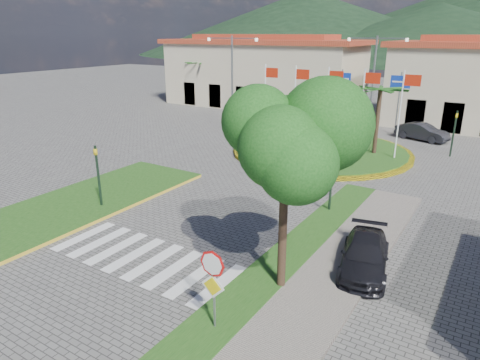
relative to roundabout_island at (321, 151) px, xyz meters
The scene contains 22 objects.
ground 22.00m from the roundabout_island, 90.01° to the right, with size 160.00×160.00×0.00m, color #5F5C5A.
sidewalk_right 20.88m from the roundabout_island, 73.31° to the right, with size 4.00×28.00×0.15m, color gray.
verge_right 20.57m from the roundabout_island, 76.52° to the right, with size 1.60×28.00×0.18m, color #1A4A15.
median_left 17.27m from the roundabout_island, 112.12° to the right, with size 5.00×14.00×0.18m, color #1A4A15.
crosswalk 18.00m from the roundabout_island, 90.01° to the right, with size 8.00×3.00×0.01m, color silver.
roundabout_island is the anchor object (origin of this frame).
stop_sign 20.69m from the roundabout_island, 76.27° to the right, with size 0.80×0.11×2.65m.
deciduous_tree 18.55m from the roundabout_island, 72.09° to the right, with size 3.60×3.60×6.80m.
traffic_light_left 16.45m from the roundabout_island, 108.56° to the right, with size 0.15×0.18×3.20m.
traffic_light_right 11.11m from the roundabout_island, 65.79° to the right, with size 0.15×0.18×3.20m.
traffic_light_far 9.11m from the roundabout_island, 26.58° to the left, with size 0.18×0.15×3.20m.
direction_sign_west 9.79m from the roundabout_island, 102.60° to the left, with size 1.60×0.14×5.20m.
direction_sign_east 10.04m from the roundabout_island, 71.53° to the left, with size 1.60×0.14×5.20m.
street_lamp_centre 9.15m from the roundabout_island, 82.91° to the left, with size 4.80×0.16×8.00m.
street_lamp_west 10.19m from the roundabout_island, 167.47° to the left, with size 4.80×0.16×8.00m.
building_left 21.59m from the roundabout_island, 131.19° to the left, with size 23.32×9.54×8.05m.
hill_far_west 130.64m from the roundabout_island, 114.99° to the left, with size 140.00×140.00×22.00m, color black.
hill_near_back 108.75m from the roundabout_island, 95.29° to the left, with size 110.00×110.00×16.00m, color black.
white_van 14.95m from the roundabout_island, 141.92° to the left, with size 2.00×4.33×1.20m, color silver.
car_dark_a 11.68m from the roundabout_island, 129.04° to the left, with size 1.25×3.09×1.05m, color black.
car_dark_b 9.63m from the roundabout_island, 56.33° to the left, with size 1.44×4.12×1.36m, color black.
car_side_right 16.14m from the roundabout_island, 62.32° to the right, with size 1.64×4.03×1.17m, color black.
Camera 1 is at (11.06, -6.32, 8.24)m, focal length 32.00 mm.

